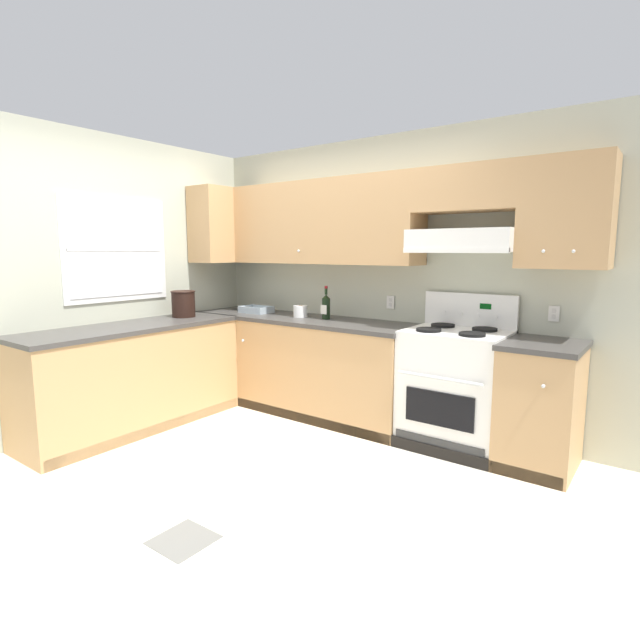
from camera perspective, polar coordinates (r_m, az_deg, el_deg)
The scene contains 11 objects.
ground_plane at distance 3.82m, azimuth -9.76°, elevation -15.93°, with size 7.04×7.04×0.00m, color beige.
floor_accent_tile at distance 2.99m, azimuth -15.53°, elevation -23.30°, with size 0.30×0.30×0.01m, color slate.
wall_back at distance 4.47m, azimuth 7.77°, elevation 7.16°, with size 4.68×0.57×2.55m.
wall_left at distance 4.90m, azimuth -21.27°, elevation 5.17°, with size 0.47×4.00×2.55m.
counter_back_run at distance 4.56m, azimuth 1.58°, elevation -5.80°, with size 3.60×0.65×0.91m.
counter_left_run at distance 4.61m, azimuth -20.80°, elevation -6.19°, with size 0.63×1.91×0.91m.
stove at distance 4.04m, azimuth 15.31°, elevation -7.52°, with size 0.76×0.62×1.20m.
wine_bottle at distance 4.57m, azimuth 0.71°, elevation 1.63°, with size 0.08×0.08×0.31m.
bowl at distance 5.09m, azimuth -7.40°, elevation 1.10°, with size 0.31×0.22×0.07m.
bucket at distance 4.90m, azimuth -15.54°, elevation 1.88°, with size 0.23×0.23×0.25m.
paper_towel_roll at distance 4.72m, azimuth -2.28°, elevation 1.02°, with size 0.14×0.14×0.11m.
Camera 1 is at (2.54, -2.40, 1.55)m, focal length 27.64 mm.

